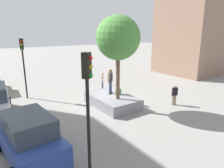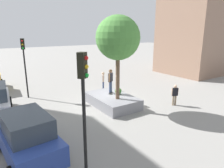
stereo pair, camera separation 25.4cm
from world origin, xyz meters
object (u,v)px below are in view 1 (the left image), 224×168
skateboarder (110,79)px  sedan_parked (28,136)px  skateboard (110,92)px  traffic_light_corner (23,59)px  passerby_with_bag (102,80)px  plaza_tree (118,38)px  bystander_watching (174,93)px  planter_ledge (112,101)px  traffic_light_median (88,98)px

skateboarder → sedan_parked: (-4.02, 6.88, -0.81)m
skateboard → traffic_light_corner: traffic_light_corner is taller
sedan_parked → passerby_with_bag: (7.34, -8.20, -0.07)m
plaza_tree → bystander_watching: bearing=-113.7°
planter_ledge → traffic_light_corner: size_ratio=0.85×
skateboarder → bystander_watching: 4.90m
passerby_with_bag → traffic_light_corner: bearing=77.3°
planter_ledge → traffic_light_median: traffic_light_median is taller
traffic_light_corner → skateboard: bearing=-133.0°
plaza_tree → skateboarder: (1.37, -0.30, -3.08)m
skateboard → sedan_parked: size_ratio=0.17×
traffic_light_corner → sedan_parked: bearing=168.7°
traffic_light_median → planter_ledge: bearing=-40.0°
skateboarder → bystander_watching: size_ratio=1.13×
plaza_tree → skateboard: 4.36m
plaza_tree → planter_ledge: bearing=-2.1°
bystander_watching → sedan_parked: bearing=94.9°
planter_ledge → traffic_light_median: 8.41m
plaza_tree → traffic_light_corner: 7.98m
sedan_parked → traffic_light_corner: 9.23m
sedan_parked → bystander_watching: size_ratio=2.93×
skateboarder → traffic_light_median: bearing=141.3°
traffic_light_corner → passerby_with_bag: size_ratio=2.83×
sedan_parked → bystander_watching: (0.91, -10.54, -0.15)m
skateboarder → bystander_watching: skateboarder is taller
planter_ledge → traffic_light_median: size_ratio=0.87×
plaza_tree → traffic_light_median: bearing=136.4°
plaza_tree → skateboard: (1.37, -0.30, -4.13)m
skateboard → bystander_watching: bearing=-130.3°
sedan_parked → plaza_tree: bearing=-68.1°
bystander_watching → skateboard: bearing=49.7°
passerby_with_bag → skateboarder: bearing=158.4°
plaza_tree → skateboard: plaza_tree is taller
skateboarder → sedan_parked: skateboarder is taller
sedan_parked → traffic_light_median: (-2.66, -1.52, 2.18)m
bystander_watching → traffic_light_corner: bearing=48.1°
planter_ledge → skateboard: (0.62, -0.27, 0.44)m
plaza_tree → traffic_light_median: 7.52m
skateboard → traffic_light_corner: bearing=47.0°
traffic_light_corner → passerby_with_bag: 6.99m
planter_ledge → skateboarder: bearing=-23.6°
sedan_parked → bystander_watching: 10.58m
traffic_light_median → passerby_with_bag: (10.00, -6.67, -2.25)m
planter_ledge → skateboard: 0.80m
traffic_light_median → skateboard: bearing=-38.7°
planter_ledge → skateboarder: (0.62, -0.27, 1.49)m
traffic_light_median → traffic_light_corner: bearing=-1.2°
traffic_light_corner → skateboarder: bearing=-133.0°
skateboarder → passerby_with_bag: skateboarder is taller
traffic_light_median → bystander_watching: bearing=-68.4°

